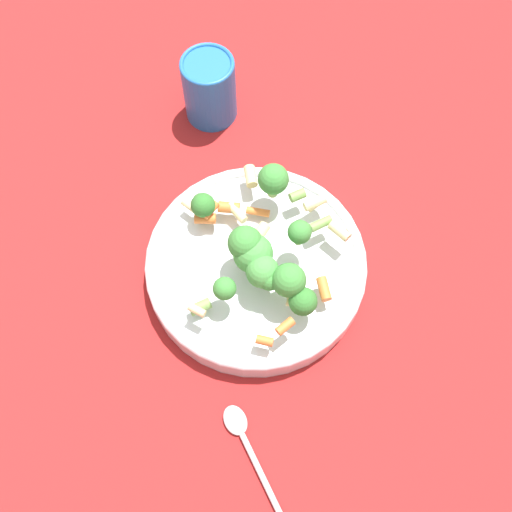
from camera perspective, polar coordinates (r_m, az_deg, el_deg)
ground_plane at (r=0.78m, az=0.00°, el=-1.51°), size 3.00×3.00×0.00m
bowl at (r=0.76m, az=0.00°, el=-0.89°), size 0.28×0.28×0.04m
pasta_salad at (r=0.71m, az=0.65°, el=0.70°), size 0.22×0.22×0.07m
cup at (r=0.87m, az=-4.46°, el=15.66°), size 0.07×0.07×0.10m
spoon at (r=0.71m, az=-0.76°, el=-17.74°), size 0.05×0.17×0.01m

